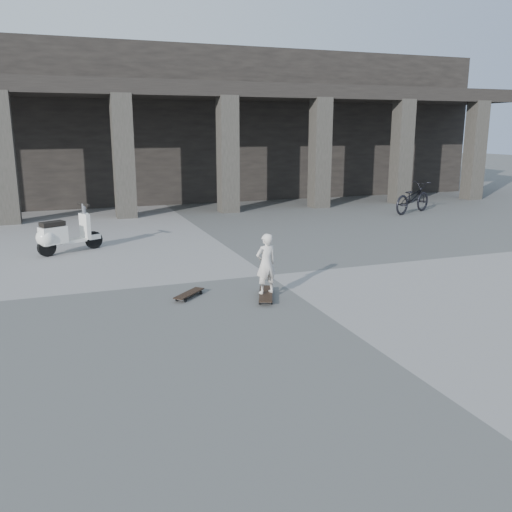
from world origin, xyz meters
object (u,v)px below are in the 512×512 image
object	(u,v)px
child	(266,264)
bicycle	(412,198)
scooter	(59,235)
longboard	(266,294)
skateboard_spare	(189,294)

from	to	relation	value
child	bicycle	xyz separation A→B (m)	(8.37, 7.45, -0.09)
child	scooter	world-z (taller)	child
longboard	scooter	size ratio (longest dim) A/B	0.65
longboard	child	world-z (taller)	child
longboard	bicycle	world-z (taller)	bicycle
skateboard_spare	bicycle	world-z (taller)	bicycle
skateboard_spare	bicycle	distance (m)	11.88
longboard	skateboard_spare	size ratio (longest dim) A/B	1.50
bicycle	scooter	bearing A→B (deg)	78.78
scooter	longboard	bearing A→B (deg)	-81.78
skateboard_spare	scooter	world-z (taller)	scooter
scooter	skateboard_spare	bearing A→B (deg)	-90.66
longboard	child	bearing A→B (deg)	174.97
longboard	skateboard_spare	world-z (taller)	longboard
child	scooter	size ratio (longest dim) A/B	0.69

